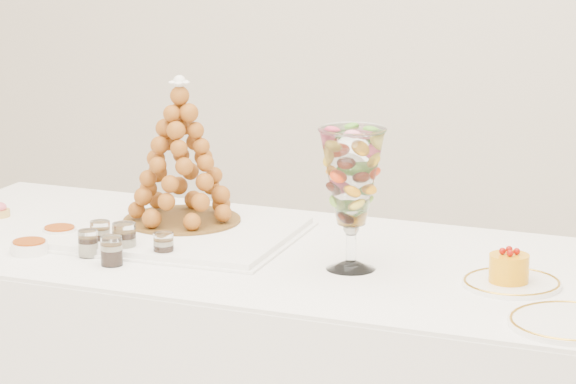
% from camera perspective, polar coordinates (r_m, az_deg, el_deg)
% --- Properties ---
extents(lace_tray, '(0.61, 0.47, 0.02)m').
position_cam_1_polar(lace_tray, '(3.33, -5.00, -1.71)').
color(lace_tray, white).
rests_on(lace_tray, buffet_table).
extents(macaron_vase, '(0.15, 0.15, 0.32)m').
position_cam_1_polar(macaron_vase, '(3.01, 2.68, 0.55)').
color(macaron_vase, white).
rests_on(macaron_vase, buffet_table).
extents(cake_plate, '(0.21, 0.21, 0.01)m').
position_cam_1_polar(cake_plate, '(2.98, 9.34, -3.79)').
color(cake_plate, white).
rests_on(cake_plate, buffet_table).
extents(spare_plate, '(0.25, 0.25, 0.01)m').
position_cam_1_polar(spare_plate, '(2.74, 11.77, -5.39)').
color(spare_plate, white).
rests_on(spare_plate, buffet_table).
extents(verrine_a, '(0.06, 0.06, 0.06)m').
position_cam_1_polar(verrine_a, '(3.25, -7.86, -1.77)').
color(verrine_a, white).
rests_on(verrine_a, buffet_table).
extents(verrine_b, '(0.06, 0.06, 0.07)m').
position_cam_1_polar(verrine_b, '(3.18, -6.86, -1.95)').
color(verrine_b, white).
rests_on(verrine_b, buffet_table).
extents(verrine_c, '(0.05, 0.05, 0.06)m').
position_cam_1_polar(verrine_c, '(3.14, -5.23, -2.26)').
color(verrine_c, white).
rests_on(verrine_c, buffet_table).
extents(verrine_d, '(0.06, 0.06, 0.06)m').
position_cam_1_polar(verrine_d, '(3.18, -8.36, -2.14)').
color(verrine_d, white).
rests_on(verrine_d, buffet_table).
extents(verrine_e, '(0.05, 0.05, 0.07)m').
position_cam_1_polar(verrine_e, '(3.10, -7.39, -2.46)').
color(verrine_e, white).
rests_on(verrine_e, buffet_table).
extents(ramekin_back, '(0.08, 0.08, 0.03)m').
position_cam_1_polar(ramekin_back, '(3.35, -9.53, -1.72)').
color(ramekin_back, white).
rests_on(ramekin_back, buffet_table).
extents(ramekin_front, '(0.09, 0.09, 0.03)m').
position_cam_1_polar(ramekin_front, '(3.23, -10.77, -2.31)').
color(ramekin_front, white).
rests_on(ramekin_front, buffet_table).
extents(croquembouche, '(0.29, 0.29, 0.36)m').
position_cam_1_polar(croquembouche, '(3.35, -4.51, 1.71)').
color(croquembouche, brown).
rests_on(croquembouche, lace_tray).
extents(mousse_cake, '(0.09, 0.09, 0.08)m').
position_cam_1_polar(mousse_cake, '(2.96, 9.23, -3.14)').
color(mousse_cake, '#F59E0B').
rests_on(mousse_cake, cake_plate).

